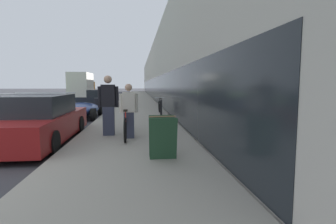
{
  "coord_description": "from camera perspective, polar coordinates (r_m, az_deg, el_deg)",
  "views": [
    {
      "loc": [
        4.91,
        -4.98,
        1.69
      ],
      "look_at": [
        6.94,
        12.91,
        -0.2
      ],
      "focal_mm": 28.0,
      "sensor_mm": 36.0,
      "label": 1
    }
  ],
  "objects": [
    {
      "name": "vintage_roadster_curbside",
      "position": [
        13.82,
        -18.59,
        0.53
      ],
      "size": [
        1.87,
        3.83,
        1.03
      ],
      "color": "navy",
      "rests_on": "ground"
    },
    {
      "name": "sidewalk_slab",
      "position": [
        26.03,
        -6.82,
        2.39
      ],
      "size": [
        3.45,
        70.0,
        0.14
      ],
      "color": "gray",
      "rests_on": "ground"
    },
    {
      "name": "moving_truck",
      "position": [
        32.91,
        -18.24,
        5.43
      ],
      "size": [
        2.26,
        6.14,
        3.05
      ],
      "color": "orange",
      "rests_on": "ground"
    },
    {
      "name": "lawn_strip",
      "position": [
        32.39,
        -28.51,
        2.31
      ],
      "size": [
        7.63,
        70.0,
        0.03
      ],
      "color": "#5B9347",
      "rests_on": "ground"
    },
    {
      "name": "parked_sedan_far",
      "position": [
        19.78,
        -14.6,
        2.67
      ],
      "size": [
        1.8,
        4.56,
        1.32
      ],
      "color": "black",
      "rests_on": "ground"
    },
    {
      "name": "bike_rack_hoop",
      "position": [
        12.45,
        -1.51,
        1.23
      ],
      "size": [
        0.05,
        0.6,
        0.84
      ],
      "color": "black",
      "rests_on": "sidewalk_slab"
    },
    {
      "name": "cruiser_bike_nearest",
      "position": [
        14.03,
        -1.76,
        1.14
      ],
      "size": [
        0.52,
        1.64,
        0.85
      ],
      "color": "black",
      "rests_on": "sidewalk_slab"
    },
    {
      "name": "parked_sedan_curbside",
      "position": [
        8.4,
        -25.97,
        -1.8
      ],
      "size": [
        1.77,
        4.8,
        1.45
      ],
      "color": "maroon",
      "rests_on": "ground"
    },
    {
      "name": "tandem_bicycle",
      "position": [
        8.03,
        -8.98,
        -2.51
      ],
      "size": [
        0.52,
        2.65,
        0.86
      ],
      "color": "black",
      "rests_on": "sidewalk_slab"
    },
    {
      "name": "storefront_facade",
      "position": [
        34.64,
        4.56,
        8.21
      ],
      "size": [
        10.01,
        70.0,
        6.09
      ],
      "color": "#BCB7AD",
      "rests_on": "ground"
    },
    {
      "name": "sandwich_board_sign",
      "position": [
        5.53,
        -1.17,
        -5.44
      ],
      "size": [
        0.56,
        0.56,
        0.9
      ],
      "color": "#23472D",
      "rests_on": "sidewalk_slab"
    },
    {
      "name": "person_rider",
      "position": [
        7.64,
        -8.52,
        0.23
      ],
      "size": [
        0.53,
        0.21,
        1.57
      ],
      "color": "#33384C",
      "rests_on": "sidewalk_slab"
    },
    {
      "name": "person_bystander",
      "position": [
        8.17,
        -12.85,
        1.41
      ],
      "size": [
        0.62,
        0.24,
        1.82
      ],
      "color": "#33384C",
      "rests_on": "sidewalk_slab"
    }
  ]
}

